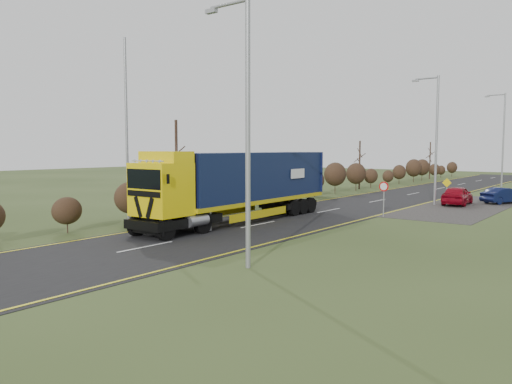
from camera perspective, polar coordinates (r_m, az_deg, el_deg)
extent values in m
plane|color=#32421C|center=(24.88, -5.37, -4.88)|extent=(160.00, 160.00, 0.00)
cube|color=black|center=(32.82, 6.62, -2.47)|extent=(8.00, 120.00, 0.02)
cube|color=#2B2926|center=(39.50, 22.38, -1.55)|extent=(6.00, 18.00, 0.02)
cube|color=yellow|center=(34.85, 1.40, -1.97)|extent=(0.12, 116.00, 0.01)
cube|color=yellow|center=(31.09, 12.49, -2.93)|extent=(0.12, 116.00, 0.01)
cube|color=silver|center=(22.17, -12.48, -6.12)|extent=(0.12, 3.00, 0.01)
cube|color=silver|center=(27.89, 0.25, -3.72)|extent=(0.12, 3.00, 0.01)
cube|color=silver|center=(34.53, 8.34, -2.09)|extent=(0.12, 3.00, 0.01)
cube|color=silver|center=(41.66, 13.73, -0.97)|extent=(0.12, 3.00, 0.01)
cube|color=silver|center=(49.05, 17.52, -0.18)|extent=(0.12, 3.00, 0.01)
cube|color=silver|center=(56.61, 20.31, 0.41)|extent=(0.12, 3.00, 0.01)
cube|color=silver|center=(64.27, 22.44, 0.85)|extent=(0.12, 3.00, 0.01)
cube|color=silver|center=(72.01, 24.11, 1.20)|extent=(0.12, 3.00, 0.01)
cube|color=silver|center=(79.80, 25.46, 1.48)|extent=(0.12, 3.00, 0.01)
ellipsoid|color=#301E15|center=(26.84, -20.80, -2.01)|extent=(1.21, 1.57, 1.39)
ellipsoid|color=#301E15|center=(29.07, -14.08, -0.62)|extent=(1.58, 2.06, 1.82)
ellipsoid|color=#301E15|center=(31.65, -8.39, 0.56)|extent=(1.96, 2.55, 2.25)
ellipsoid|color=#301E15|center=(34.58, -3.67, 0.78)|extent=(1.83, 2.38, 2.10)
ellipsoid|color=#301E15|center=(37.66, 0.44, 0.47)|extent=(1.37, 1.78, 1.57)
ellipsoid|color=#301E15|center=(40.98, 3.70, 0.61)|extent=(1.20, 1.56, 1.38)
ellipsoid|color=#301E15|center=(44.25, 6.74, 1.34)|extent=(1.55, 2.02, 1.78)
ellipsoid|color=#301E15|center=(47.78, 9.04, 2.02)|extent=(1.95, 2.53, 2.24)
ellipsoid|color=#301E15|center=(51.25, 11.37, 2.09)|extent=(1.85, 2.41, 2.13)
ellipsoid|color=#301E15|center=(54.97, 13.00, 1.80)|extent=(1.40, 1.81, 1.61)
ellipsoid|color=#301E15|center=(58.54, 14.85, 1.76)|extent=(1.19, 1.55, 1.37)
ellipsoid|color=#301E15|center=(62.33, 16.05, 2.20)|extent=(1.52, 1.97, 1.75)
ellipsoid|color=#301E15|center=(65.94, 17.59, 2.64)|extent=(1.93, 2.51, 2.22)
ellipsoid|color=#301E15|center=(69.82, 18.46, 2.69)|extent=(1.88, 2.44, 2.16)
ellipsoid|color=#301E15|center=(73.52, 19.74, 2.43)|extent=(1.43, 1.85, 1.64)
ellipsoid|color=#301E15|center=(77.45, 20.38, 2.36)|extent=(1.19, 1.55, 1.37)
ellipsoid|color=#301E15|center=(81.16, 21.49, 2.63)|extent=(1.49, 1.93, 1.71)
cylinder|color=#36251B|center=(31.96, -9.06, 2.73)|extent=(0.18, 0.18, 6.05)
cylinder|color=#36251B|center=(53.28, 11.76, 3.04)|extent=(0.18, 0.18, 5.06)
cylinder|color=#36251B|center=(73.69, 19.26, 3.41)|extent=(0.18, 0.18, 5.15)
cube|color=black|center=(25.18, -9.21, -3.22)|extent=(2.45, 4.55, 0.44)
cube|color=yellow|center=(24.41, -10.77, 0.31)|extent=(2.49, 2.21, 2.55)
cube|color=black|center=(23.95, -12.54, -4.05)|extent=(2.45, 0.17, 0.54)
cube|color=black|center=(24.10, -13.32, -1.66)|extent=(0.59, 0.03, 1.05)
cube|color=black|center=(23.47, -12.05, -1.82)|extent=(0.59, 0.03, 1.05)
cube|color=black|center=(23.69, -12.70, 1.44)|extent=(2.30, 0.11, 0.93)
cube|color=black|center=(23.72, -12.72, -0.21)|extent=(2.25, 0.08, 0.27)
cube|color=yellow|center=(24.57, -10.23, 3.96)|extent=(2.48, 1.42, 0.55)
cylinder|color=silver|center=(23.80, -12.32, 3.47)|extent=(2.15, 0.11, 0.06)
cube|color=black|center=(24.91, -14.36, 1.69)|extent=(0.08, 0.12, 0.44)
cube|color=black|center=(22.78, -10.02, 1.48)|extent=(0.08, 0.12, 0.44)
cylinder|color=gray|center=(26.26, -10.27, -2.79)|extent=(0.58, 1.28, 0.55)
cylinder|color=gray|center=(24.65, -6.75, -3.25)|extent=(0.58, 1.28, 0.55)
cube|color=gold|center=(29.80, -0.27, -0.88)|extent=(2.72, 12.39, 0.23)
cube|color=black|center=(29.69, -0.27, 1.93)|extent=(2.69, 12.00, 2.69)
cube|color=#0D1338|center=(34.61, 5.84, 2.34)|extent=(2.43, 0.11, 2.69)
cube|color=#0D1338|center=(25.23, -8.66, 1.33)|extent=(2.43, 0.11, 2.69)
cube|color=black|center=(32.86, 3.72, -1.34)|extent=(2.33, 3.57, 0.34)
cube|color=gold|center=(29.88, -3.23, -2.16)|extent=(0.17, 5.39, 0.44)
cube|color=gold|center=(28.38, 0.42, -2.53)|extent=(0.17, 5.39, 0.44)
cylinder|color=black|center=(24.96, -13.45, -3.78)|extent=(0.34, 1.02, 1.02)
cylinder|color=black|center=(23.41, -10.28, -4.29)|extent=(0.34, 1.02, 1.02)
cylinder|color=black|center=(26.55, -9.34, -3.19)|extent=(0.34, 1.02, 1.02)
cylinder|color=black|center=(25.10, -6.12, -3.62)|extent=(0.34, 1.02, 1.02)
cylinder|color=black|center=(32.74, 1.36, -1.58)|extent=(0.34, 1.02, 1.02)
cylinder|color=black|center=(31.58, 4.38, -1.83)|extent=(0.34, 1.02, 1.02)
cylinder|color=black|center=(33.53, 2.35, -1.42)|extent=(0.34, 1.02, 1.02)
cylinder|color=black|center=(32.40, 5.33, -1.67)|extent=(0.34, 1.02, 1.02)
cylinder|color=black|center=(34.33, 3.30, -1.28)|extent=(0.34, 1.02, 1.02)
cylinder|color=black|center=(33.23, 6.23, -1.51)|extent=(0.34, 1.02, 1.02)
imported|color=maroon|center=(40.54, 22.02, -0.37)|extent=(2.04, 4.37, 1.45)
imported|color=black|center=(43.02, 26.44, -0.39)|extent=(2.89, 3.89, 1.23)
cylinder|color=gray|center=(17.55, -0.93, 6.58)|extent=(0.18, 0.18, 9.49)
cylinder|color=gray|center=(18.78, -3.11, 20.66)|extent=(1.69, 0.12, 0.12)
cube|color=gray|center=(19.29, -5.12, 19.89)|extent=(0.47, 0.19, 0.15)
cylinder|color=gray|center=(39.73, 19.92, 5.52)|extent=(0.18, 0.18, 9.65)
cylinder|color=gray|center=(40.33, 18.94, 12.18)|extent=(1.72, 0.12, 0.12)
cube|color=gray|center=(40.60, 17.76, 12.01)|extent=(0.48, 0.19, 0.15)
cylinder|color=gray|center=(61.86, 26.42, 5.33)|extent=(0.18, 0.18, 10.35)
cylinder|color=gray|center=(62.33, 25.76, 9.96)|extent=(1.84, 0.12, 0.12)
cube|color=gray|center=(62.51, 24.92, 9.87)|extent=(0.52, 0.21, 0.16)
cylinder|color=gray|center=(30.35, -14.57, 6.85)|extent=(0.16, 0.16, 10.65)
cylinder|color=gray|center=(32.04, 14.38, -1.08)|extent=(0.08, 0.08, 1.90)
cylinder|color=red|center=(31.93, 14.40, 0.61)|extent=(0.61, 0.04, 0.61)
cylinder|color=white|center=(31.91, 14.39, 0.61)|extent=(0.46, 0.02, 0.46)
cylinder|color=gray|center=(42.60, 20.97, -0.10)|extent=(0.08, 0.08, 1.43)
cube|color=yellow|center=(42.49, 20.98, 0.99)|extent=(0.72, 0.04, 0.72)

